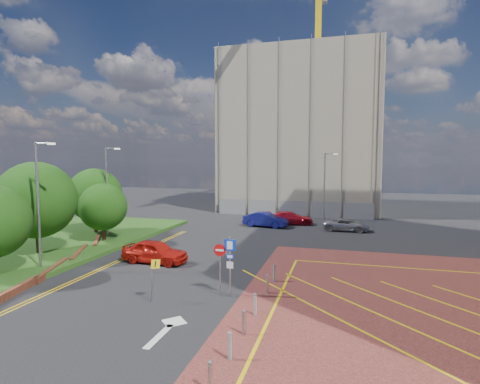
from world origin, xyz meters
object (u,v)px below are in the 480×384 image
at_px(lamp_left_far, 107,188).
at_px(car_red_left, 155,251).
at_px(tree_d, 95,195).
at_px(sign_cluster, 226,260).
at_px(lamp_left_near, 39,200).
at_px(car_red_back, 290,218).
at_px(warning_sign, 153,275).
at_px(tree_b, 37,200).
at_px(lamp_back, 325,184).
at_px(tree_c, 103,207).
at_px(car_silver_back, 346,225).
at_px(car_blue_back, 266,220).

bearing_deg(lamp_left_far, car_red_left, -37.58).
xyz_separation_m(tree_d, lamp_left_far, (2.08, -1.00, 0.79)).
bearing_deg(sign_cluster, lamp_left_near, 175.44).
bearing_deg(lamp_left_near, car_red_back, 59.43).
bearing_deg(car_red_back, lamp_left_far, 112.87).
bearing_deg(warning_sign, tree_b, 155.10).
bearing_deg(sign_cluster, lamp_back, 82.03).
bearing_deg(lamp_left_far, tree_c, -65.29).
bearing_deg(tree_b, sign_cluster, -14.26).
bearing_deg(car_red_left, car_silver_back, -35.63).
distance_m(lamp_back, car_blue_back, 9.29).
bearing_deg(tree_d, sign_cluster, -35.58).
bearing_deg(car_red_back, tree_b, 124.01).
bearing_deg(tree_c, warning_sign, -45.73).
distance_m(lamp_left_near, car_silver_back, 27.59).
distance_m(lamp_left_far, sign_cluster, 18.58).
bearing_deg(warning_sign, car_blue_back, 87.18).
bearing_deg(car_silver_back, warning_sign, 158.64).
height_order(lamp_left_near, lamp_back, lamp_left_near).
height_order(tree_c, lamp_left_far, lamp_left_far).
height_order(car_red_left, car_red_back, car_red_left).
bearing_deg(car_red_left, lamp_left_near, 126.71).
xyz_separation_m(tree_c, car_red_back, (14.04, 13.95, -2.47)).
relative_size(tree_c, lamp_left_far, 0.61).
bearing_deg(car_red_back, car_blue_back, 116.67).
bearing_deg(lamp_left_far, lamp_left_near, -78.69).
bearing_deg(tree_b, lamp_back, 49.59).
distance_m(tree_c, car_red_left, 8.50).
height_order(sign_cluster, warning_sign, sign_cluster).
xyz_separation_m(sign_cluster, warning_sign, (-3.24, -1.81, -0.52)).
bearing_deg(warning_sign, car_red_left, 117.69).
bearing_deg(tree_b, car_blue_back, 50.83).
distance_m(lamp_back, car_red_back, 6.49).
relative_size(tree_b, tree_d, 1.11).
relative_size(warning_sign, car_red_back, 0.45).
distance_m(tree_d, lamp_left_far, 2.44).
distance_m(lamp_back, warning_sign, 29.82).
height_order(tree_b, lamp_left_near, lamp_left_near).
relative_size(lamp_left_far, sign_cluster, 2.50).
bearing_deg(lamp_left_far, car_blue_back, 37.84).
bearing_deg(tree_b, car_red_back, 49.75).
height_order(lamp_left_far, car_blue_back, lamp_left_far).
relative_size(tree_c, lamp_back, 0.61).
bearing_deg(warning_sign, car_silver_back, 67.32).
distance_m(lamp_left_far, car_silver_back, 23.38).
xyz_separation_m(lamp_back, warning_sign, (-7.02, -28.83, -2.93)).
relative_size(warning_sign, car_blue_back, 0.47).
xyz_separation_m(tree_d, lamp_back, (20.58, 15.00, 0.49)).
bearing_deg(car_red_left, car_red_back, -17.54).
height_order(car_red_back, car_silver_back, car_red_back).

